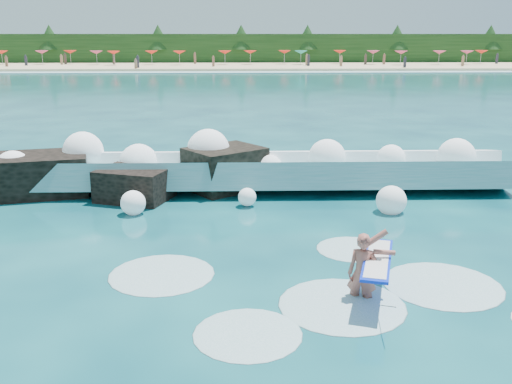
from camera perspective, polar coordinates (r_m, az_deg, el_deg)
ground at (r=12.19m, az=-6.87°, el=-8.02°), size 200.00×200.00×0.00m
beach at (r=89.26m, az=-2.39°, el=12.45°), size 140.00×20.00×0.40m
wet_band at (r=78.29m, az=-2.49°, el=11.91°), size 140.00×5.00×0.08m
treeline at (r=99.17m, az=-2.33°, el=14.08°), size 140.00×4.00×5.00m
breaking_wave at (r=18.45m, az=-1.55°, el=1.91°), size 17.09×2.70×1.47m
rock_cluster at (r=18.40m, az=-12.78°, el=1.45°), size 8.70×3.66×1.58m
surfer_with_board at (r=10.95m, az=10.93°, el=-7.73°), size 1.14×2.79×1.55m
wave_spray at (r=18.20m, az=-2.92°, el=3.18°), size 15.15×4.14×1.99m
surf_foam at (r=11.40m, az=7.27°, el=-9.75°), size 8.87×5.63×0.12m
beach_umbrellas at (r=90.95m, az=-2.26°, el=13.80°), size 111.72×6.25×0.50m
beachgoers at (r=87.49m, az=-5.81°, el=12.94°), size 105.36×12.01×1.62m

